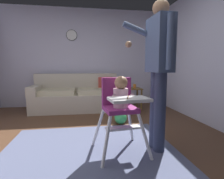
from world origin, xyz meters
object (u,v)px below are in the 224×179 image
object	(u,v)px
high_chair	(120,101)
toy_ball	(121,118)
side_table	(132,94)
adult_standing	(159,67)
wall_clock	(72,35)
sippy_cup	(135,86)
couch	(77,96)

from	to	relation	value
high_chair	toy_ball	world-z (taller)	high_chair
toy_ball	side_table	bearing A→B (deg)	63.98
high_chair	adult_standing	bearing A→B (deg)	85.04
toy_ball	wall_clock	bearing A→B (deg)	118.03
side_table	sippy_cup	xyz separation A→B (m)	(0.05, 0.00, 0.19)
adult_standing	sippy_cup	xyz separation A→B (m)	(0.32, 2.08, -0.44)
adult_standing	wall_clock	bearing A→B (deg)	-69.11
high_chair	side_table	size ratio (longest dim) A/B	1.77
sippy_cup	adult_standing	bearing A→B (deg)	-98.73
side_table	high_chair	bearing A→B (deg)	-109.40
high_chair	couch	bearing A→B (deg)	-172.52
toy_ball	side_table	distance (m)	1.19
toy_ball	adult_standing	bearing A→B (deg)	-77.12
wall_clock	adult_standing	bearing A→B (deg)	-67.27
high_chair	sippy_cup	xyz separation A→B (m)	(0.79, 2.09, -0.06)
couch	side_table	world-z (taller)	couch
adult_standing	wall_clock	distance (m)	3.12
high_chair	toy_ball	xyz separation A→B (m)	(0.23, 1.05, -0.52)
couch	high_chair	bearing A→B (deg)	14.10
sippy_cup	wall_clock	distance (m)	2.07
toy_ball	side_table	world-z (taller)	side_table
adult_standing	wall_clock	xyz separation A→B (m)	(-1.16, 2.78, 0.82)
toy_ball	sippy_cup	distance (m)	1.27
toy_ball	wall_clock	distance (m)	2.62
high_chair	side_table	xyz separation A→B (m)	(0.74, 2.09, -0.25)
high_chair	adult_standing	distance (m)	0.60
adult_standing	toy_ball	xyz separation A→B (m)	(-0.24, 1.04, -0.90)
adult_standing	sippy_cup	size ratio (longest dim) A/B	17.80
high_chair	sippy_cup	size ratio (longest dim) A/B	9.22
adult_standing	side_table	bearing A→B (deg)	-99.26
adult_standing	high_chair	bearing A→B (deg)	-0.18
side_table	sippy_cup	world-z (taller)	sippy_cup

